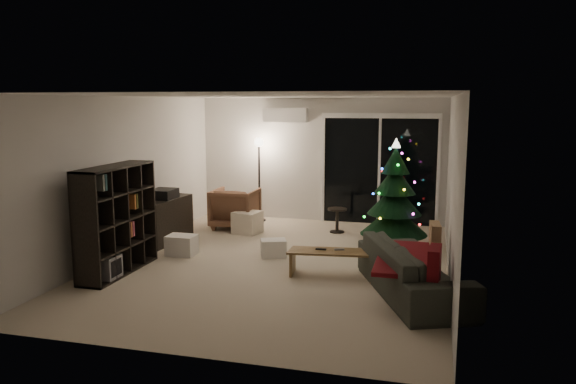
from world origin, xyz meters
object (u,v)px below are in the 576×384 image
Objects in this scene: armchair at (235,208)px; coffee_table at (331,264)px; christmas_tree at (395,193)px; bookshelf at (105,219)px; media_cabinet at (164,220)px; sofa at (413,270)px.

armchair is 0.72× the size of coffee_table.
armchair is 0.47× the size of christmas_tree.
bookshelf is 4.62m from christmas_tree.
coffee_table is 0.65× the size of christmas_tree.
bookshelf reaches higher than armchair.
media_cabinet is (0.00, 1.78, -0.39)m from bookshelf.
bookshelf is 1.81× the size of armchair.
armchair is at bearing 63.22° from media_cabinet.
media_cabinet is 0.67× the size of christmas_tree.
sofa is 1.23m from coffee_table.
media_cabinet is 3.40m from coffee_table.
sofa is (4.30, 0.11, -0.45)m from bookshelf.
bookshelf is 1.25× the size of media_cabinet.
armchair is at bearing 125.55° from coffee_table.
bookshelf reaches higher than coffee_table.
sofa is 2.51m from christmas_tree.
media_cabinet is at bearing 152.11° from coffee_table.
bookshelf is 0.69× the size of sofa.
armchair is 4.63m from sofa.
armchair is at bearing 168.30° from christmas_tree.
sofa is at bearing -17.30° from media_cabinet.
christmas_tree is at bearing 62.93° from coffee_table.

